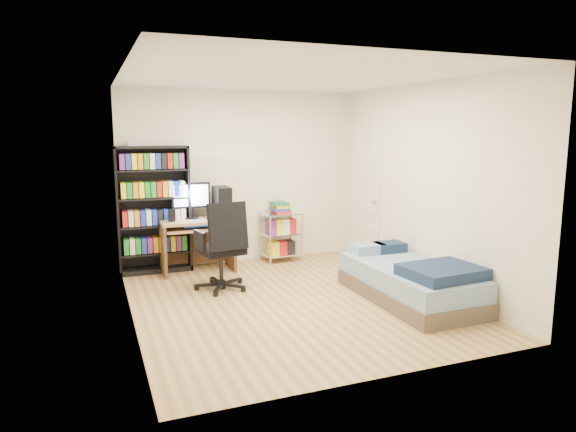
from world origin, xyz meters
name	(u,v)px	position (x,y,z in m)	size (l,w,h in m)	color
room	(292,192)	(0.00, 0.00, 1.25)	(3.58, 4.08, 2.58)	tan
media_shelf	(153,208)	(-1.30, 1.84, 0.89)	(0.97, 0.32, 1.80)	black
computer_desk	(203,223)	(-0.65, 1.68, 0.66)	(0.97, 0.57, 1.23)	tan
office_chair	(223,262)	(-0.63, 0.69, 0.35)	(0.75, 0.75, 1.10)	black
wire_cart	(281,222)	(0.54, 1.77, 0.58)	(0.59, 0.45, 0.89)	white
bed	(411,281)	(1.28, -0.49, 0.23)	(0.91, 1.82, 0.52)	brown
door	(366,194)	(1.72, 1.35, 1.00)	(0.12, 0.80, 2.00)	silver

